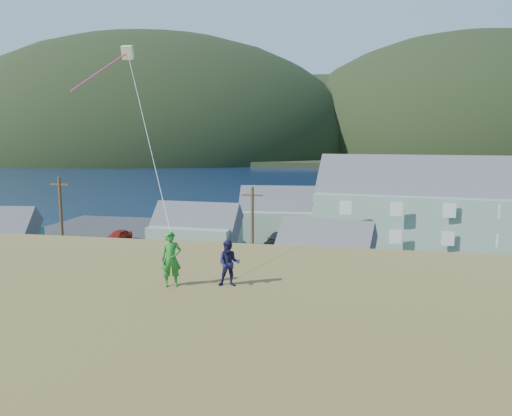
{
  "coord_description": "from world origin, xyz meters",
  "views": [
    {
      "loc": [
        5.09,
        -34.02,
        11.91
      ],
      "look_at": [
        0.69,
        -12.3,
        8.8
      ],
      "focal_mm": 35.0,
      "sensor_mm": 36.0,
      "label": 1
    }
  ],
  "objects_px": {
    "shed_white": "(324,254)",
    "wharf": "(281,214)",
    "shed_palegreen_near": "(196,231)",
    "kite_flyer_navy": "(229,263)",
    "lodge": "(481,207)",
    "shed_palegreen_far": "(288,215)",
    "kite_flyer_green": "(171,259)"
  },
  "relations": [
    {
      "from": "wharf",
      "to": "kite_flyer_navy",
      "type": "bearing_deg",
      "value": -83.08
    },
    {
      "from": "wharf",
      "to": "kite_flyer_green",
      "type": "relative_size",
      "value": 14.64
    },
    {
      "from": "kite_flyer_green",
      "to": "kite_flyer_navy",
      "type": "distance_m",
      "value": 1.85
    },
    {
      "from": "lodge",
      "to": "kite_flyer_green",
      "type": "xyz_separation_m",
      "value": [
        -18.68,
        -41.14,
        3.41
      ]
    },
    {
      "from": "kite_flyer_navy",
      "to": "lodge",
      "type": "bearing_deg",
      "value": 57.97
    },
    {
      "from": "shed_palegreen_far",
      "to": "kite_flyer_green",
      "type": "xyz_separation_m",
      "value": [
        2.17,
        -43.07,
        5.18
      ]
    },
    {
      "from": "lodge",
      "to": "kite_flyer_navy",
      "type": "relative_size",
      "value": 23.98
    },
    {
      "from": "kite_flyer_green",
      "to": "kite_flyer_navy",
      "type": "xyz_separation_m",
      "value": [
        1.8,
        0.4,
        -0.15
      ]
    },
    {
      "from": "shed_palegreen_near",
      "to": "shed_white",
      "type": "relative_size",
      "value": 1.05
    },
    {
      "from": "shed_palegreen_far",
      "to": "wharf",
      "type": "bearing_deg",
      "value": 95.85
    },
    {
      "from": "wharf",
      "to": "lodge",
      "type": "xyz_separation_m",
      "value": [
        24.04,
        -18.23,
        4.22
      ]
    },
    {
      "from": "wharf",
      "to": "kite_flyer_navy",
      "type": "xyz_separation_m",
      "value": [
        7.16,
        -58.97,
        7.49
      ]
    },
    {
      "from": "shed_white",
      "to": "kite_flyer_green",
      "type": "distance_m",
      "value": 26.91
    },
    {
      "from": "lodge",
      "to": "wharf",
      "type": "bearing_deg",
      "value": 150.37
    },
    {
      "from": "wharf",
      "to": "kite_flyer_navy",
      "type": "height_order",
      "value": "kite_flyer_navy"
    },
    {
      "from": "shed_palegreen_far",
      "to": "kite_flyer_navy",
      "type": "bearing_deg",
      "value": -89.91
    },
    {
      "from": "shed_palegreen_near",
      "to": "shed_palegreen_far",
      "type": "xyz_separation_m",
      "value": [
        8.13,
        9.83,
        0.46
      ]
    },
    {
      "from": "shed_palegreen_near",
      "to": "shed_palegreen_far",
      "type": "height_order",
      "value": "shed_palegreen_far"
    },
    {
      "from": "wharf",
      "to": "kite_flyer_green",
      "type": "distance_m",
      "value": 60.1
    },
    {
      "from": "shed_white",
      "to": "kite_flyer_navy",
      "type": "xyz_separation_m",
      "value": [
        -1.46,
        -25.71,
        5.52
      ]
    },
    {
      "from": "shed_palegreen_far",
      "to": "kite_flyer_green",
      "type": "bearing_deg",
      "value": -92.34
    },
    {
      "from": "shed_palegreen_near",
      "to": "shed_white",
      "type": "bearing_deg",
      "value": -24.39
    },
    {
      "from": "shed_palegreen_near",
      "to": "lodge",
      "type": "bearing_deg",
      "value": 18.63
    },
    {
      "from": "shed_white",
      "to": "shed_palegreen_far",
      "type": "height_order",
      "value": "shed_palegreen_far"
    },
    {
      "from": "shed_white",
      "to": "shed_palegreen_near",
      "type": "bearing_deg",
      "value": 164.8
    },
    {
      "from": "shed_white",
      "to": "wharf",
      "type": "bearing_deg",
      "value": 117.1
    },
    {
      "from": "wharf",
      "to": "shed_white",
      "type": "bearing_deg",
      "value": -75.47
    },
    {
      "from": "wharf",
      "to": "shed_palegreen_near",
      "type": "height_order",
      "value": "shed_palegreen_near"
    },
    {
      "from": "kite_flyer_navy",
      "to": "shed_palegreen_far",
      "type": "bearing_deg",
      "value": 85.79
    },
    {
      "from": "shed_palegreen_far",
      "to": "shed_white",
      "type": "bearing_deg",
      "value": -77.47
    },
    {
      "from": "shed_palegreen_far",
      "to": "kite_flyer_navy",
      "type": "height_order",
      "value": "kite_flyer_navy"
    },
    {
      "from": "wharf",
      "to": "shed_palegreen_near",
      "type": "bearing_deg",
      "value": -100.71
    }
  ]
}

